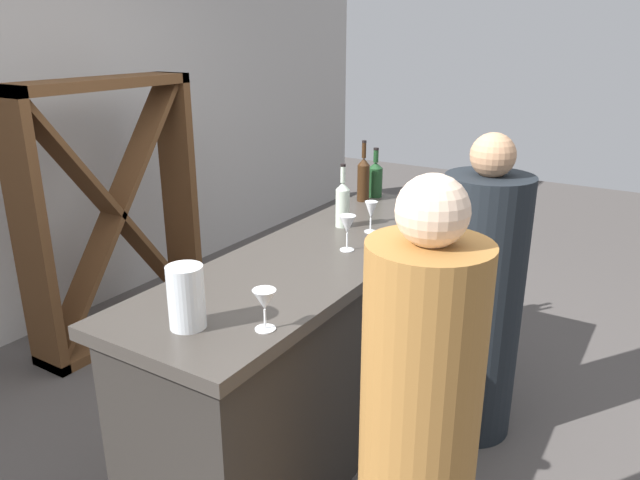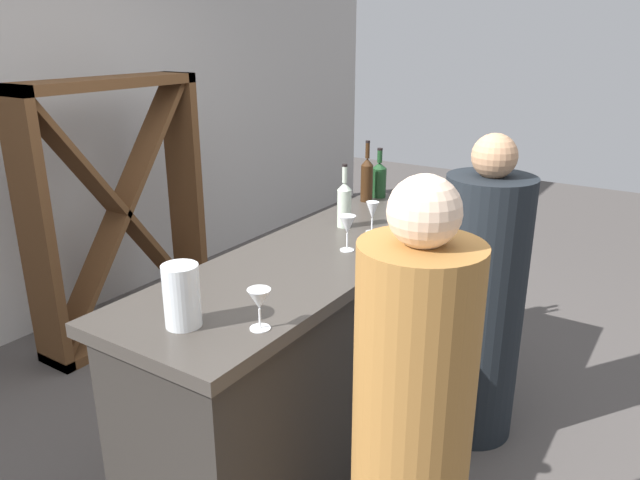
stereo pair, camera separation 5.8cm
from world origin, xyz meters
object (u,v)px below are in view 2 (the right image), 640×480
object	(u,v)px
water_pitcher	(182,296)
wine_rack	(120,212)
person_center_guest	(411,443)
wine_glass_near_center	(347,226)
person_left_guest	(480,305)
wine_bottle_center_olive_green	(379,179)
wine_glass_near_right	(372,211)
wine_bottle_leftmost_clear_pale	(344,203)
wine_glass_near_left	(259,301)
wine_bottle_second_left_amber_brown	(367,178)

from	to	relation	value
water_pitcher	wine_rack	bearing A→B (deg)	57.00
water_pitcher	person_center_guest	bearing A→B (deg)	-76.75
wine_glass_near_center	person_left_guest	distance (m)	0.75
wine_rack	wine_bottle_center_olive_green	world-z (taller)	wine_rack
wine_glass_near_right	wine_bottle_center_olive_green	bearing A→B (deg)	25.20
wine_bottle_leftmost_clear_pale	wine_glass_near_left	xyz separation A→B (m)	(-1.07, -0.33, -0.02)
wine_bottle_second_left_amber_brown	person_left_guest	bearing A→B (deg)	-113.68
wine_bottle_leftmost_clear_pale	wine_glass_near_right	xyz separation A→B (m)	(-0.00, -0.16, -0.01)
wine_glass_near_left	wine_glass_near_center	size ratio (longest dim) A/B	0.87
water_pitcher	wine_bottle_leftmost_clear_pale	bearing A→B (deg)	5.01
wine_glass_near_center	wine_glass_near_right	xyz separation A→B (m)	(0.28, 0.03, -0.01)
wine_bottle_center_olive_green	wine_glass_near_left	world-z (taller)	wine_bottle_center_olive_green
wine_bottle_center_olive_green	person_center_guest	xyz separation A→B (m)	(-1.60, -0.97, -0.37)
water_pitcher	person_center_guest	distance (m)	0.84
wine_glass_near_center	person_center_guest	xyz separation A→B (m)	(-0.72, -0.66, -0.37)
wine_glass_near_center	wine_bottle_leftmost_clear_pale	bearing A→B (deg)	33.34
wine_bottle_second_left_amber_brown	person_left_guest	size ratio (longest dim) A/B	0.23
water_pitcher	wine_bottle_second_left_amber_brown	bearing A→B (deg)	8.28
wine_bottle_leftmost_clear_pale	wine_glass_near_left	size ratio (longest dim) A/B	2.25
wine_rack	wine_bottle_leftmost_clear_pale	bearing A→B (deg)	-86.27
wine_glass_near_left	wine_bottle_leftmost_clear_pale	bearing A→B (deg)	17.08
wine_bottle_leftmost_clear_pale	wine_bottle_second_left_amber_brown	distance (m)	0.49
wine_bottle_leftmost_clear_pale	wine_bottle_center_olive_green	distance (m)	0.60
wine_rack	wine_glass_near_left	xyz separation A→B (m)	(-0.96, -1.89, 0.25)
wine_rack	person_left_guest	bearing A→B (deg)	-84.44
wine_bottle_center_olive_green	wine_glass_near_right	size ratio (longest dim) A/B	1.89
wine_bottle_second_left_amber_brown	wine_glass_near_right	world-z (taller)	wine_bottle_second_left_amber_brown
wine_glass_near_right	person_left_guest	distance (m)	0.66
wine_rack	wine_bottle_second_left_amber_brown	world-z (taller)	wine_rack
wine_bottle_leftmost_clear_pale	wine_glass_near_right	bearing A→B (deg)	-91.03
wine_glass_near_right	wine_bottle_second_left_amber_brown	bearing A→B (deg)	31.78
wine_glass_near_left	water_pitcher	bearing A→B (deg)	117.40
wine_bottle_leftmost_clear_pale	water_pitcher	distance (m)	1.19
wine_bottle_leftmost_clear_pale	wine_bottle_second_left_amber_brown	size ratio (longest dim) A/B	0.91
wine_glass_near_right	person_center_guest	xyz separation A→B (m)	(-1.00, -0.69, -0.36)
water_pitcher	wine_glass_near_left	bearing A→B (deg)	-62.60
wine_bottle_second_left_amber_brown	wine_glass_near_right	xyz separation A→B (m)	(-0.47, -0.29, -0.03)
wine_bottle_leftmost_clear_pale	person_center_guest	xyz separation A→B (m)	(-1.01, -0.85, -0.38)
person_left_guest	water_pitcher	bearing A→B (deg)	72.71
wine_bottle_second_left_amber_brown	person_center_guest	distance (m)	1.82
water_pitcher	person_left_guest	xyz separation A→B (m)	(1.30, -0.57, -0.40)
wine_glass_near_center	person_center_guest	bearing A→B (deg)	-137.70
wine_rack	wine_glass_near_center	size ratio (longest dim) A/B	10.19
wine_bottle_second_left_amber_brown	person_left_guest	distance (m)	0.98
wine_bottle_leftmost_clear_pale	wine_glass_near_left	distance (m)	1.12
wine_bottle_leftmost_clear_pale	wine_glass_near_center	bearing A→B (deg)	-146.66
wine_bottle_center_olive_green	person_left_guest	bearing A→B (deg)	-120.75
wine_bottle_center_olive_green	wine_glass_near_center	size ratio (longest dim) A/B	1.79
wine_bottle_leftmost_clear_pale	person_left_guest	world-z (taller)	person_left_guest
water_pitcher	person_center_guest	size ratio (longest dim) A/B	0.14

